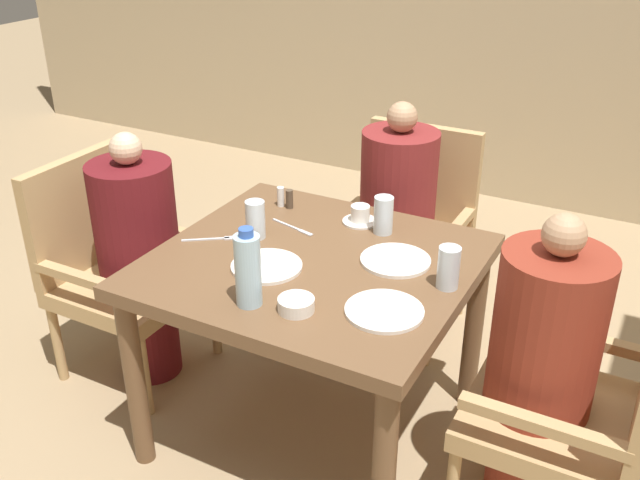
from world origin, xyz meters
The scene contains 21 objects.
ground_plane centered at (0.00, 0.00, 0.00)m, with size 16.00×16.00×0.00m, color #9E8460.
dining_table centered at (0.00, 0.00, 0.63)m, with size 1.04×0.97×0.73m.
chair_left_side centered at (-0.92, 0.00, 0.48)m, with size 0.52×0.52×0.90m.
diner_in_left_chair centered at (-0.78, 0.00, 0.54)m, with size 0.32×0.32×1.05m.
chair_far_side centered at (0.00, 0.89, 0.48)m, with size 0.52×0.52×0.90m.
diner_in_far_chair centered at (0.00, 0.74, 0.55)m, with size 0.32×0.32×1.08m.
chair_right_side centered at (0.92, 0.00, 0.48)m, with size 0.52×0.52×0.90m.
diner_in_right_chair centered at (0.78, 0.00, 0.55)m, with size 0.32×0.32×1.07m.
plate_main_left centered at (-0.11, -0.13, 0.74)m, with size 0.23×0.23×0.01m.
plate_main_right centered at (0.25, 0.11, 0.74)m, with size 0.23×0.23×0.01m.
plate_dessert_center centered at (0.34, -0.19, 0.74)m, with size 0.23×0.23×0.01m.
teacup_with_saucer centered at (0.02, 0.33, 0.76)m, with size 0.13×0.13×0.07m.
bowl_small centered at (0.11, -0.30, 0.75)m, with size 0.11×0.11×0.04m.
water_bottle centered at (-0.03, -0.34, 0.85)m, with size 0.08×0.08×0.25m.
glass_tall_near centered at (0.46, 0.04, 0.80)m, with size 0.07×0.07×0.14m.
glass_tall_mid centered at (0.12, 0.30, 0.80)m, with size 0.07×0.07×0.14m.
glass_tall_far centered at (-0.26, 0.05, 0.80)m, with size 0.07×0.07×0.14m.
salt_shaker centered at (-0.32, 0.32, 0.77)m, with size 0.03×0.03×0.08m.
pepper_shaker centered at (-0.28, 0.32, 0.77)m, with size 0.03×0.03×0.07m.
fork_beside_plate centered at (-0.38, -0.04, 0.73)m, with size 0.16×0.12×0.00m.
knife_beside_plate centered at (-0.17, 0.17, 0.73)m, with size 0.19×0.06×0.00m.
Camera 1 is at (1.01, -1.84, 1.87)m, focal length 40.00 mm.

